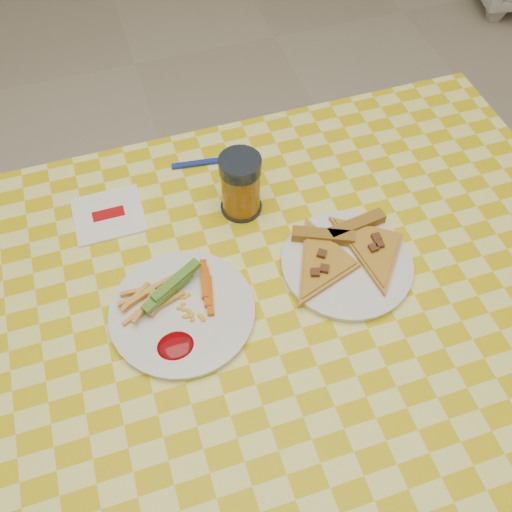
# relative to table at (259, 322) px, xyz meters

# --- Properties ---
(ground) EXTENTS (8.00, 8.00, 0.00)m
(ground) POSITION_rel_table_xyz_m (0.00, 0.00, -0.68)
(ground) COLOR beige
(ground) RESTS_ON ground
(table) EXTENTS (1.28, 0.88, 0.76)m
(table) POSITION_rel_table_xyz_m (0.00, 0.00, 0.00)
(table) COLOR silver
(table) RESTS_ON ground
(plate_left) EXTENTS (0.24, 0.24, 0.01)m
(plate_left) POSITION_rel_table_xyz_m (-0.13, 0.01, 0.08)
(plate_left) COLOR white
(plate_left) RESTS_ON table
(plate_right) EXTENTS (0.27, 0.27, 0.01)m
(plate_right) POSITION_rel_table_xyz_m (0.17, 0.02, 0.08)
(plate_right) COLOR white
(plate_right) RESTS_ON table
(fries_veggies) EXTENTS (0.18, 0.17, 0.04)m
(fries_veggies) POSITION_rel_table_xyz_m (-0.14, 0.03, 0.10)
(fries_veggies) COLOR gold
(fries_veggies) RESTS_ON plate_left
(pizza_slices) EXTENTS (0.28, 0.25, 0.02)m
(pizza_slices) POSITION_rel_table_xyz_m (0.17, 0.04, 0.09)
(pizza_slices) COLOR #C08D3B
(pizza_slices) RESTS_ON plate_right
(drink_glass) EXTENTS (0.08, 0.08, 0.13)m
(drink_glass) POSITION_rel_table_xyz_m (0.03, 0.21, 0.14)
(drink_glass) COLOR black
(drink_glass) RESTS_ON table
(napkin) EXTENTS (0.13, 0.12, 0.01)m
(napkin) POSITION_rel_table_xyz_m (-0.21, 0.26, 0.08)
(napkin) COLOR white
(napkin) RESTS_ON table
(fork) EXTENTS (0.15, 0.03, 0.01)m
(fork) POSITION_rel_table_xyz_m (0.01, 0.34, 0.08)
(fork) COLOR navy
(fork) RESTS_ON table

